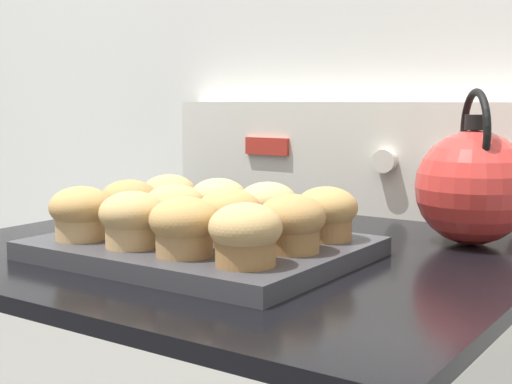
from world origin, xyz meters
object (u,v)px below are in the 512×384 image
at_px(muffin_r1_c1, 174,210).
at_px(muffin_r2_c2, 268,207).
at_px(muffin_r0_c0, 81,213).
at_px(muffin_r2_c0, 169,197).
at_px(muffin_pan, 203,248).
at_px(muffin_r0_c3, 245,234).
at_px(muffin_r1_c0, 129,204).
at_px(muffin_r1_c2, 229,216).
at_px(muffin_r2_c1, 218,202).
at_px(muffin_r2_c3, 326,213).
at_px(muffin_r0_c1, 132,219).
at_px(muffin_r0_c2, 184,226).
at_px(muffin_r1_c3, 292,223).
at_px(tea_kettle, 472,185).

xyz_separation_m(muffin_r1_c1, muffin_r2_c2, (0.08, 0.09, 0.00)).
height_order(muffin_r0_c0, muffin_r2_c0, same).
distance_m(muffin_pan, muffin_r0_c3, 0.15).
bearing_deg(muffin_r0_c3, muffin_r1_c0, 160.75).
xyz_separation_m(muffin_r1_c2, muffin_r2_c2, (-0.00, 0.08, 0.00)).
distance_m(muffin_r1_c2, muffin_r2_c2, 0.08).
xyz_separation_m(muffin_r0_c0, muffin_r2_c1, (0.08, 0.17, 0.00)).
relative_size(muffin_r2_c0, muffin_r2_c3, 1.00).
height_order(muffin_r0_c1, muffin_r2_c1, same).
xyz_separation_m(muffin_r2_c0, muffin_r2_c1, (0.09, 0.00, 0.00)).
bearing_deg(muffin_r1_c2, muffin_r0_c2, -89.44).
bearing_deg(muffin_r2_c1, muffin_r1_c3, -26.66).
height_order(muffin_r0_c0, tea_kettle, tea_kettle).
bearing_deg(muffin_r2_c2, muffin_r0_c0, -134.51).
distance_m(muffin_r0_c1, muffin_r2_c3, 0.23).
bearing_deg(tea_kettle, muffin_r1_c0, -144.68).
bearing_deg(muffin_r0_c3, muffin_r2_c0, 146.22).
distance_m(muffin_pan, muffin_r0_c0, 0.15).
relative_size(muffin_pan, muffin_r2_c2, 4.85).
xyz_separation_m(muffin_r0_c2, muffin_r1_c1, (-0.08, 0.08, 0.00)).
distance_m(muffin_r0_c3, muffin_r2_c0, 0.30).
bearing_deg(muffin_r0_c0, muffin_r2_c3, 33.47).
xyz_separation_m(muffin_pan, muffin_r0_c3, (0.12, -0.08, 0.04)).
height_order(muffin_r0_c1, tea_kettle, tea_kettle).
relative_size(muffin_r0_c3, muffin_r1_c3, 1.00).
bearing_deg(muffin_r0_c0, muffin_r1_c0, 91.25).
xyz_separation_m(muffin_r2_c0, muffin_r2_c2, (0.17, 0.00, 0.00)).
bearing_deg(muffin_r0_c2, muffin_r1_c1, 135.88).
relative_size(muffin_r0_c1, muffin_r2_c3, 1.00).
relative_size(muffin_r0_c2, muffin_r2_c1, 1.00).
height_order(muffin_r1_c1, muffin_r2_c2, same).
bearing_deg(muffin_r0_c2, muffin_r0_c3, -0.44).
height_order(muffin_pan, muffin_r0_c0, muffin_r0_c0).
bearing_deg(muffin_r2_c1, muffin_pan, -64.34).
bearing_deg(muffin_r0_c0, muffin_r1_c3, 18.07).
distance_m(muffin_r0_c1, muffin_r1_c1, 0.08).
relative_size(muffin_r0_c2, muffin_r2_c2, 1.00).
bearing_deg(muffin_r1_c2, tea_kettle, 52.16).
height_order(muffin_r1_c0, muffin_r1_c2, same).
bearing_deg(muffin_r1_c2, muffin_r1_c0, 179.27).
bearing_deg(muffin_r2_c0, muffin_pan, -33.16).
bearing_deg(muffin_r1_c0, muffin_r2_c2, 26.14).
distance_m(muffin_r0_c3, muffin_r2_c3, 0.17).
bearing_deg(muffin_r1_c2, muffin_r0_c0, -153.07).
relative_size(muffin_r0_c2, muffin_r0_c3, 1.00).
bearing_deg(muffin_r2_c3, muffin_r2_c2, 179.19).
height_order(muffin_r0_c3, muffin_r1_c1, same).
bearing_deg(muffin_r1_c3, muffin_pan, 179.91).
distance_m(muffin_r1_c1, muffin_r2_c1, 0.09).
bearing_deg(tea_kettle, muffin_r1_c2, -127.84).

